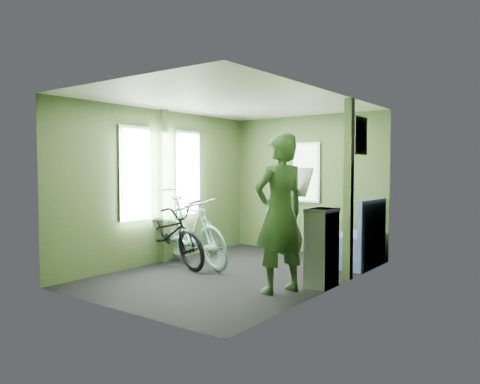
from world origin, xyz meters
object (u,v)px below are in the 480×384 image
object	(u,v)px
bicycle_mint	(192,266)
waste_box	(322,248)
bench_seat	(359,246)
passenger	(280,213)
bicycle_black	(169,265)

from	to	relation	value
bicycle_mint	waste_box	bearing A→B (deg)	-72.14
bicycle_mint	bench_seat	xyz separation A→B (m)	(1.94, 1.46, 0.29)
waste_box	bench_seat	size ratio (longest dim) A/B	0.97
bench_seat	bicycle_mint	bearing A→B (deg)	-142.49
waste_box	bench_seat	distance (m)	1.43
bench_seat	passenger	bearing A→B (deg)	-94.36
bicycle_mint	passenger	xyz separation A→B (m)	(1.78, -0.46, 0.91)
bicycle_mint	bench_seat	distance (m)	2.45
bicycle_mint	passenger	size ratio (longest dim) A/B	0.95
bicycle_black	bench_seat	bearing A→B (deg)	-39.50
bicycle_mint	passenger	world-z (taller)	passenger
bicycle_black	waste_box	distance (m)	2.43
bicycle_black	passenger	distance (m)	2.32
waste_box	bicycle_mint	bearing A→B (deg)	-178.67
bicycle_black	bicycle_mint	bearing A→B (deg)	-52.56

